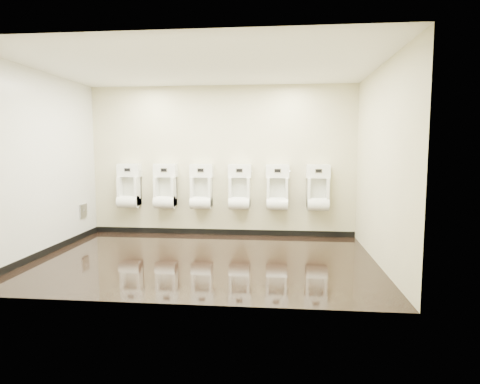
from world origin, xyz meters
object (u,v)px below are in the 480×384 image
object	(u,v)px
urinal_2	(201,190)
urinal_4	(277,191)
urinal_1	(165,190)
urinal_5	(318,191)
urinal_0	(129,189)
access_panel	(83,211)
urinal_3	(240,190)

from	to	relation	value
urinal_2	urinal_4	bearing A→B (deg)	0.00
urinal_1	urinal_5	xyz separation A→B (m)	(2.85, 0.00, 0.00)
urinal_5	urinal_0	bearing A→B (deg)	180.00
urinal_0	urinal_4	xyz separation A→B (m)	(2.82, 0.00, 0.00)
access_panel	urinal_0	xyz separation A→B (m)	(0.73, 0.40, 0.37)
urinal_0	urinal_2	world-z (taller)	same
urinal_2	urinal_3	distance (m)	0.72
urinal_3	urinal_1	bearing A→B (deg)	180.00
urinal_4	urinal_1	bearing A→B (deg)	180.00
urinal_2	urinal_4	world-z (taller)	same
urinal_2	urinal_3	world-z (taller)	same
urinal_0	urinal_1	size ratio (longest dim) A/B	1.00
urinal_1	urinal_2	world-z (taller)	same
urinal_3	urinal_4	xyz separation A→B (m)	(0.70, 0.00, 0.00)
urinal_0	urinal_2	xyz separation A→B (m)	(1.40, 0.00, 0.00)
urinal_5	urinal_3	bearing A→B (deg)	180.00
urinal_0	urinal_2	distance (m)	1.40
urinal_0	urinal_1	xyz separation A→B (m)	(0.71, 0.00, 0.00)
urinal_0	urinal_1	distance (m)	0.71
urinal_0	urinal_2	size ratio (longest dim) A/B	1.00
urinal_0	urinal_4	world-z (taller)	same
urinal_2	urinal_4	distance (m)	1.42
urinal_3	urinal_5	size ratio (longest dim) A/B	1.00
urinal_5	urinal_2	bearing A→B (deg)	180.00
urinal_4	access_panel	bearing A→B (deg)	-173.49
urinal_2	urinal_5	xyz separation A→B (m)	(2.15, 0.00, 0.00)
urinal_0	urinal_3	size ratio (longest dim) A/B	1.00
access_panel	urinal_5	bearing A→B (deg)	5.40
urinal_2	urinal_3	xyz separation A→B (m)	(0.72, 0.00, 0.00)
urinal_4	urinal_5	bearing A→B (deg)	0.00
urinal_1	urinal_5	size ratio (longest dim) A/B	1.00
urinal_1	urinal_2	distance (m)	0.69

